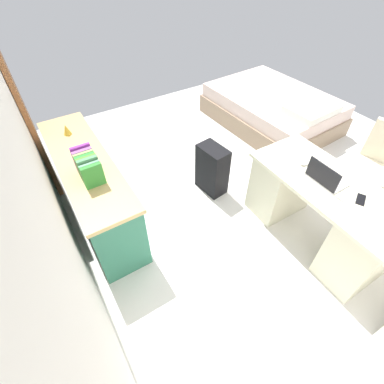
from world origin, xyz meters
TOP-DOWN VIEW (x-y plane):
  - ground_plane at (0.00, 0.00)m, footprint 5.35×5.35m
  - wall_back at (0.00, 2.18)m, footprint 4.00×0.10m
  - door_wooden at (1.45, 2.10)m, footprint 0.88×0.05m
  - desk at (-0.98, 0.04)m, footprint 1.45×0.68m
  - office_chair at (-0.93, -0.87)m, footprint 0.57×0.57m
  - credenza at (0.48, 1.79)m, footprint 1.80×0.48m
  - bed at (0.91, -1.18)m, footprint 1.96×1.49m
  - suitcase_black at (0.15, 0.50)m, footprint 0.38×0.26m
  - laptop at (-0.92, 0.08)m, footprint 0.31×0.23m
  - computer_mouse at (-0.66, 0.03)m, footprint 0.06×0.10m
  - cell_phone_near_laptop at (-1.23, -0.00)m, footprint 0.12×0.15m
  - book_row at (0.19, 1.80)m, footprint 0.31×0.17m
  - figurine_small at (0.97, 1.80)m, footprint 0.08×0.08m

SIDE VIEW (x-z plane):
  - ground_plane at x=0.00m, z-range 0.00..0.00m
  - bed at x=0.91m, z-range -0.05..0.53m
  - suitcase_black at x=0.15m, z-range 0.00..0.60m
  - desk at x=-0.98m, z-range 0.02..0.76m
  - credenza at x=0.48m, z-range 0.00..0.78m
  - office_chair at x=-0.93m, z-range -0.05..0.89m
  - cell_phone_near_laptop at x=-1.23m, z-range 0.74..0.75m
  - computer_mouse at x=-0.66m, z-range 0.74..0.77m
  - laptop at x=-0.92m, z-range 0.69..0.89m
  - figurine_small at x=0.97m, z-range 0.77..0.88m
  - book_row at x=0.19m, z-range 0.77..1.01m
  - door_wooden at x=1.45m, z-range 0.00..2.04m
  - wall_back at x=0.00m, z-range 0.00..2.52m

